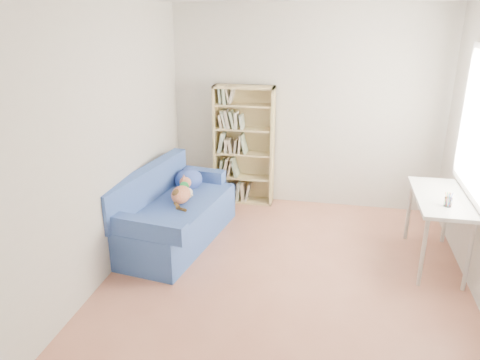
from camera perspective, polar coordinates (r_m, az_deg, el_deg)
name	(u,v)px	position (r m, az deg, el deg)	size (l,w,h in m)	color
ground	(285,278)	(4.78, 5.55, -11.77)	(4.00, 4.00, 0.00)	#A26049
room_shell	(303,116)	(4.18, 7.72, 7.75)	(3.54, 4.04, 2.62)	silver
sofa	(173,214)	(5.40, -8.23, -4.08)	(1.06, 1.83, 0.85)	navy
bookshelf	(244,150)	(6.27, 0.48, 3.68)	(0.80, 0.25, 1.59)	tan
desk	(440,204)	(5.14, 23.21, -2.68)	(0.50, 1.10, 0.75)	white
pen_cup	(448,201)	(4.86, 24.04, -2.36)	(0.08, 0.08, 0.14)	white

